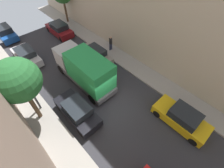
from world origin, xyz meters
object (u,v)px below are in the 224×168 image
object	(u,v)px
pedestrian	(111,43)
parked_car_left_3	(26,56)
parked_car_right_2	(95,55)
parked_car_left_2	(77,111)
parked_car_right_1	(182,118)
lamp_post	(24,80)
street_tree_0	(18,81)
parked_car_right_3	(59,29)
parked_car_left_4	(5,33)
delivery_truck	(85,69)

from	to	relation	value
pedestrian	parked_car_left_3	bearing A→B (deg)	148.57
parked_car_right_2	pedestrian	size ratio (longest dim) A/B	2.44
parked_car_left_2	parked_car_right_1	size ratio (longest dim) A/B	1.00
lamp_post	street_tree_0	bearing A→B (deg)	-118.17
parked_car_right_1	parked_car_right_3	bearing A→B (deg)	90.00
parked_car_right_1	pedestrian	size ratio (longest dim) A/B	2.44
parked_car_left_3	parked_car_right_3	world-z (taller)	same
parked_car_right_2	parked_car_right_3	distance (m)	7.24
parked_car_right_3	lamp_post	world-z (taller)	lamp_post
parked_car_right_2	lamp_post	distance (m)	8.04
parked_car_left_2	lamp_post	distance (m)	4.38
parked_car_right_3	parked_car_left_4	bearing A→B (deg)	143.84
delivery_truck	pedestrian	size ratio (longest dim) A/B	3.84
parked_car_left_4	street_tree_0	distance (m)	14.30
parked_car_left_3	delivery_truck	bearing A→B (deg)	-68.75
parked_car_right_3	street_tree_0	size ratio (longest dim) A/B	0.75
delivery_truck	lamp_post	distance (m)	4.95
parked_car_left_3	delivery_truck	xyz separation A→B (m)	(2.70, -6.94, 1.07)
parked_car_left_3	street_tree_0	world-z (taller)	street_tree_0
parked_car_left_2	delivery_truck	xyz separation A→B (m)	(2.70, 2.44, 1.07)
parked_car_right_3	delivery_truck	distance (m)	9.71
parked_car_left_2	delivery_truck	world-z (taller)	delivery_truck
parked_car_right_2	lamp_post	world-z (taller)	lamp_post
parked_car_right_2	parked_car_left_4	bearing A→B (deg)	115.77
parked_car_left_3	parked_car_left_2	bearing A→B (deg)	-90.00
pedestrian	street_tree_0	size ratio (longest dim) A/B	0.31
parked_car_left_2	parked_car_right_3	size ratio (longest dim) A/B	1.00
parked_car_right_3	street_tree_0	xyz separation A→B (m)	(-7.67, -9.70, 3.59)
parked_car_right_1	parked_car_right_3	world-z (taller)	same
street_tree_0	parked_car_right_3	bearing A→B (deg)	51.66
delivery_truck	parked_car_left_3	bearing A→B (deg)	111.25
lamp_post	parked_car_left_3	bearing A→B (deg)	74.13
parked_car_left_2	parked_car_right_3	distance (m)	12.89
pedestrian	parked_car_right_3	bearing A→B (deg)	108.94
parked_car_left_3	parked_car_left_4	distance (m)	6.27
parked_car_right_1	street_tree_0	distance (m)	11.60
parked_car_left_4	pedestrian	distance (m)	13.56
delivery_truck	street_tree_0	bearing A→B (deg)	-174.97
parked_car_right_2	street_tree_0	distance (m)	8.82
parked_car_left_4	parked_car_right_3	size ratio (longest dim) A/B	1.00
pedestrian	parked_car_left_4	bearing A→B (deg)	125.33
parked_car_right_2	pedestrian	world-z (taller)	pedestrian
delivery_truck	pedestrian	world-z (taller)	delivery_truck
parked_car_left_2	delivery_truck	bearing A→B (deg)	42.15
parked_car_right_3	street_tree_0	bearing A→B (deg)	-128.34
parked_car_left_4	pedestrian	world-z (taller)	pedestrian
parked_car_right_1	delivery_truck	distance (m)	8.85
parked_car_right_1	parked_car_left_4	bearing A→B (deg)	104.06
parked_car_left_2	parked_car_left_4	bearing A→B (deg)	90.00
parked_car_right_3	parked_car_left_3	bearing A→B (deg)	-156.73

